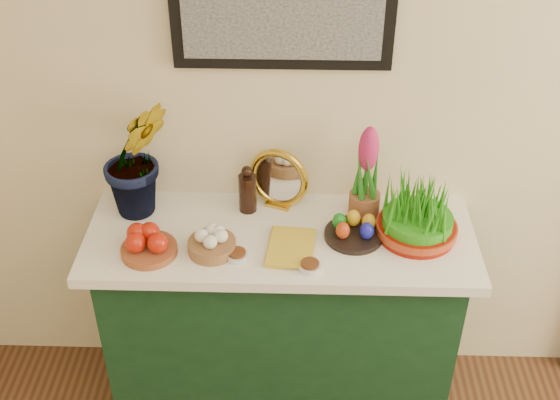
{
  "coord_description": "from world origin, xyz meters",
  "views": [
    {
      "loc": [
        -0.42,
        0.02,
        2.45
      ],
      "look_at": [
        -0.48,
        1.95,
        1.07
      ],
      "focal_mm": 45.0,
      "sensor_mm": 36.0,
      "label": 1
    }
  ],
  "objects_px": {
    "sideboard": "(280,324)",
    "wheatgrass_sabzeh": "(419,212)",
    "book": "(268,245)",
    "hyacinth_green": "(135,140)",
    "mirror": "(279,179)"
  },
  "relations": [
    {
      "from": "mirror",
      "to": "hyacinth_green",
      "type": "bearing_deg",
      "value": -174.16
    },
    {
      "from": "book",
      "to": "mirror",
      "type": "bearing_deg",
      "value": 89.48
    },
    {
      "from": "sideboard",
      "to": "book",
      "type": "distance_m",
      "value": 0.49
    },
    {
      "from": "book",
      "to": "wheatgrass_sabzeh",
      "type": "bearing_deg",
      "value": 15.38
    },
    {
      "from": "hyacinth_green",
      "to": "wheatgrass_sabzeh",
      "type": "relative_size",
      "value": 2.11
    },
    {
      "from": "hyacinth_green",
      "to": "wheatgrass_sabzeh",
      "type": "height_order",
      "value": "hyacinth_green"
    },
    {
      "from": "hyacinth_green",
      "to": "book",
      "type": "bearing_deg",
      "value": -48.52
    },
    {
      "from": "sideboard",
      "to": "book",
      "type": "height_order",
      "value": "book"
    },
    {
      "from": "mirror",
      "to": "wheatgrass_sabzeh",
      "type": "distance_m",
      "value": 0.53
    },
    {
      "from": "hyacinth_green",
      "to": "mirror",
      "type": "xyz_separation_m",
      "value": [
        0.51,
        0.05,
        -0.19
      ]
    },
    {
      "from": "sideboard",
      "to": "wheatgrass_sabzeh",
      "type": "distance_m",
      "value": 0.75
    },
    {
      "from": "mirror",
      "to": "book",
      "type": "relative_size",
      "value": 1.11
    },
    {
      "from": "wheatgrass_sabzeh",
      "to": "book",
      "type": "bearing_deg",
      "value": -170.32
    },
    {
      "from": "mirror",
      "to": "wheatgrass_sabzeh",
      "type": "xyz_separation_m",
      "value": [
        0.5,
        -0.18,
        -0.01
      ]
    },
    {
      "from": "sideboard",
      "to": "mirror",
      "type": "bearing_deg",
      "value": 93.76
    }
  ]
}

